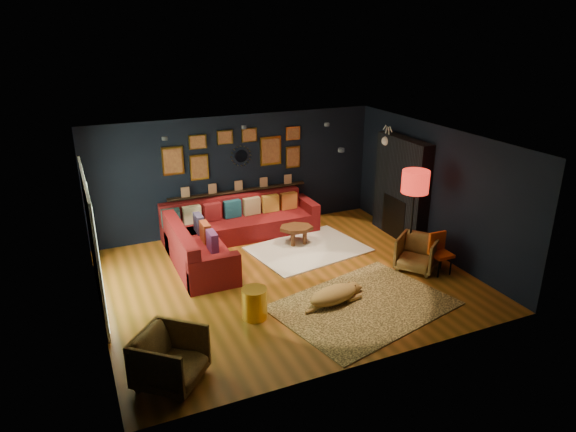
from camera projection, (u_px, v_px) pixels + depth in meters
name	position (u px, v px, depth m)	size (l,w,h in m)	color
floor	(287.00, 279.00, 9.52)	(6.50, 6.50, 0.00)	#9C571C
room_walls	(286.00, 198.00, 8.95)	(6.50, 6.50, 6.50)	black
sectional	(225.00, 234.00, 10.72)	(3.41, 2.69, 0.86)	maroon
ledge	(239.00, 191.00, 11.48)	(3.20, 0.12, 0.04)	black
gallery_wall	(236.00, 152.00, 11.19)	(3.15, 0.04, 1.02)	gold
sunburst_mirror	(241.00, 156.00, 11.27)	(0.47, 0.16, 0.47)	silver
fireplace	(401.00, 192.00, 11.09)	(0.31, 1.60, 2.20)	black
deer_head	(393.00, 140.00, 11.17)	(0.50, 0.28, 0.45)	white
sliding_door	(93.00, 241.00, 8.43)	(0.06, 2.80, 2.20)	white
ceiling_spots	(269.00, 134.00, 9.29)	(3.30, 2.50, 0.06)	black
shag_rug	(308.00, 249.00, 10.72)	(2.26, 1.64, 0.03)	white
leopard_rug	(364.00, 305.00, 8.61)	(2.82, 2.02, 0.02)	#DDB563
coffee_table	(296.00, 230.00, 10.91)	(0.86, 0.73, 0.37)	#562E17
pouf	(203.00, 259.00, 9.80)	(0.59, 0.59, 0.39)	maroon
armchair_left	(170.00, 356.00, 6.66)	(0.79, 0.74, 0.82)	gold
armchair_right	(417.00, 252.00, 9.78)	(0.71, 0.66, 0.73)	gold
gold_stool	(254.00, 303.00, 8.19)	(0.41, 0.41, 0.52)	gold
orange_chair	(439.00, 250.00, 9.63)	(0.37, 0.37, 0.78)	black
floor_lamp	(415.00, 185.00, 9.62)	(0.52, 0.52, 1.88)	black
dog	(334.00, 292.00, 8.61)	(1.29, 0.63, 0.41)	#B2893F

